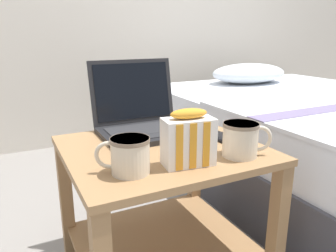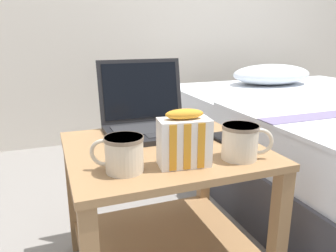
{
  "view_description": "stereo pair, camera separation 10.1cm",
  "coord_description": "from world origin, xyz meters",
  "px_view_note": "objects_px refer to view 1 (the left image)",
  "views": [
    {
      "loc": [
        -0.43,
        -0.91,
        0.84
      ],
      "look_at": [
        0.0,
        -0.04,
        0.56
      ],
      "focal_mm": 35.0,
      "sensor_mm": 36.0,
      "label": 1
    },
    {
      "loc": [
        -0.34,
        -0.95,
        0.84
      ],
      "look_at": [
        0.0,
        -0.04,
        0.56
      ],
      "focal_mm": 35.0,
      "sensor_mm": 36.0,
      "label": 2
    }
  ],
  "objects_px": {
    "cell_phone": "(221,137)",
    "bed": "(333,143)",
    "mug_front_left": "(129,154)",
    "laptop": "(143,118)",
    "mug_front_right": "(241,138)",
    "snack_bag": "(188,140)"
  },
  "relations": [
    {
      "from": "bed",
      "to": "laptop",
      "type": "bearing_deg",
      "value": -178.13
    },
    {
      "from": "snack_bag",
      "to": "mug_front_left",
      "type": "bearing_deg",
      "value": 173.58
    },
    {
      "from": "mug_front_right",
      "to": "snack_bag",
      "type": "bearing_deg",
      "value": 176.1
    },
    {
      "from": "snack_bag",
      "to": "cell_phone",
      "type": "height_order",
      "value": "snack_bag"
    },
    {
      "from": "bed",
      "to": "cell_phone",
      "type": "distance_m",
      "value": 1.0
    },
    {
      "from": "snack_bag",
      "to": "laptop",
      "type": "bearing_deg",
      "value": 88.08
    },
    {
      "from": "laptop",
      "to": "snack_bag",
      "type": "height_order",
      "value": "laptop"
    },
    {
      "from": "cell_phone",
      "to": "bed",
      "type": "bearing_deg",
      "value": 14.29
    },
    {
      "from": "laptop",
      "to": "cell_phone",
      "type": "distance_m",
      "value": 0.3
    },
    {
      "from": "mug_front_right",
      "to": "mug_front_left",
      "type": "bearing_deg",
      "value": 174.88
    },
    {
      "from": "laptop",
      "to": "mug_front_right",
      "type": "height_order",
      "value": "laptop"
    },
    {
      "from": "snack_bag",
      "to": "cell_phone",
      "type": "bearing_deg",
      "value": 34.04
    },
    {
      "from": "bed",
      "to": "mug_front_left",
      "type": "height_order",
      "value": "bed"
    },
    {
      "from": "bed",
      "to": "mug_front_left",
      "type": "relative_size",
      "value": 14.84
    },
    {
      "from": "laptop",
      "to": "snack_bag",
      "type": "xyz_separation_m",
      "value": [
        -0.01,
        -0.35,
        0.02
      ]
    },
    {
      "from": "mug_front_left",
      "to": "bed",
      "type": "bearing_deg",
      "value": 15.65
    },
    {
      "from": "bed",
      "to": "laptop",
      "type": "relative_size",
      "value": 6.19
    },
    {
      "from": "laptop",
      "to": "mug_front_left",
      "type": "distance_m",
      "value": 0.38
    },
    {
      "from": "laptop",
      "to": "snack_bag",
      "type": "bearing_deg",
      "value": -91.92
    },
    {
      "from": "snack_bag",
      "to": "cell_phone",
      "type": "relative_size",
      "value": 1.09
    },
    {
      "from": "mug_front_left",
      "to": "snack_bag",
      "type": "xyz_separation_m",
      "value": [
        0.16,
        -0.02,
        0.02
      ]
    },
    {
      "from": "mug_front_right",
      "to": "snack_bag",
      "type": "xyz_separation_m",
      "value": [
        -0.18,
        0.01,
        0.02
      ]
    }
  ]
}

